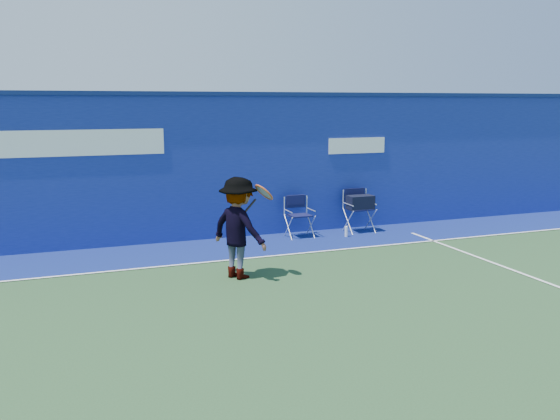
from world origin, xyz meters
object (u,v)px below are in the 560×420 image
object	(u,v)px
tennis_player	(239,228)
water_bottle	(346,232)
directors_chair_left	(299,224)
directors_chair_right	(359,214)

from	to	relation	value
tennis_player	water_bottle	bearing A→B (deg)	34.44
directors_chair_left	tennis_player	distance (m)	3.23
tennis_player	directors_chair_right	bearing A→B (deg)	34.74
directors_chair_left	directors_chair_right	distance (m)	1.46
directors_chair_right	water_bottle	bearing A→B (deg)	-143.49
directors_chair_right	tennis_player	size ratio (longest dim) A/B	0.57
directors_chair_right	tennis_player	distance (m)	4.31
water_bottle	tennis_player	bearing A→B (deg)	-145.56
directors_chair_left	tennis_player	size ratio (longest dim) A/B	0.53
directors_chair_right	water_bottle	size ratio (longest dim) A/B	4.00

